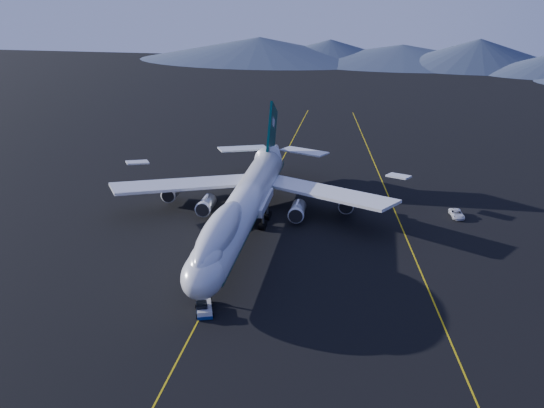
# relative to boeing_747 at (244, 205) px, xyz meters

# --- Properties ---
(ground) EXTENTS (500.00, 500.00, 0.00)m
(ground) POSITION_rel_boeing_747_xyz_m (-0.00, -0.03, -5.81)
(ground) COLOR black
(ground) RESTS_ON ground
(taxiway_line_main) EXTENTS (0.25, 220.00, 0.01)m
(taxiway_line_main) POSITION_rel_boeing_747_xyz_m (-0.00, -0.03, -5.80)
(taxiway_line_main) COLOR #C3A50B
(taxiway_line_main) RESTS_ON ground
(taxiway_line_side) EXTENTS (28.08, 198.09, 0.01)m
(taxiway_line_side) POSITION_rel_boeing_747_xyz_m (30.00, 9.97, -5.80)
(taxiway_line_side) COLOR #C3A50B
(taxiway_line_side) RESTS_ON ground
(boeing_747) EXTENTS (59.62, 72.43, 19.37)m
(boeing_747) POSITION_rel_boeing_747_xyz_m (0.00, 0.00, 0.00)
(boeing_747) COLOR silver
(boeing_747) RESTS_ON ground
(pushback_tug) EXTENTS (3.64, 5.01, 1.97)m
(pushback_tug) POSITION_rel_boeing_747_xyz_m (0.28, -29.53, -5.19)
(pushback_tug) COLOR silver
(pushback_tug) RESTS_ON ground
(service_van) EXTENTS (3.08, 5.43, 1.43)m
(service_van) POSITION_rel_boeing_747_xyz_m (41.59, 15.21, -5.10)
(service_van) COLOR white
(service_van) RESTS_ON ground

